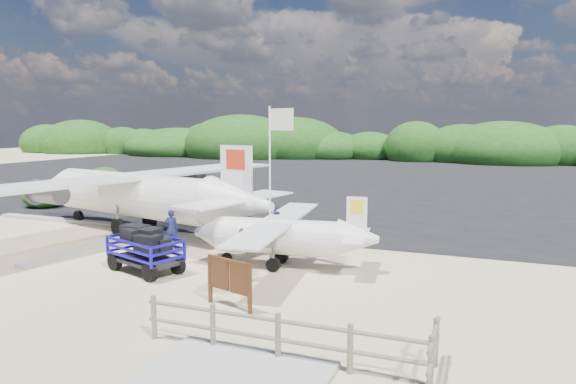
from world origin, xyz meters
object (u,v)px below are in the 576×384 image
crew_a (172,229)px  crew_c (277,235)px  signboard (230,308)px  aircraft_small (261,177)px  baggage_cart (146,272)px  flagpole (270,263)px  crew_b (243,222)px

crew_a → crew_c: (4.34, 0.17, 0.09)m
signboard → crew_a: size_ratio=1.08×
crew_c → aircraft_small: size_ratio=0.26×
baggage_cart → flagpole: 4.16m
signboard → crew_c: crew_c is taller
baggage_cart → crew_b: crew_b is taller
crew_c → crew_b: bearing=-35.9°
baggage_cart → crew_a: (-1.05, 3.04, 0.76)m
signboard → crew_b: (-3.13, 7.16, 0.80)m
baggage_cart → crew_b: 5.33m
flagpole → signboard: size_ratio=3.27×
signboard → crew_a: (-5.15, 5.02, 0.76)m
baggage_cart → crew_a: 3.30m
crew_a → signboard: bearing=119.5°
baggage_cart → crew_b: bearing=98.0°
crew_a → crew_b: size_ratio=0.95×
aircraft_small → crew_a: bearing=100.3°
crew_b → crew_c: bearing=126.8°
signboard → crew_a: crew_a is taller
baggage_cart → crew_b: (0.98, 5.17, 0.80)m
flagpole → crew_c: bearing=93.9°
flagpole → crew_c: (-0.05, 0.73, 0.85)m
aircraft_small → crew_b: bearing=105.9°
signboard → baggage_cart: bearing=171.7°
flagpole → signboard: flagpole is taller
signboard → crew_c: size_ratio=0.97×
crew_a → crew_b: bearing=-149.8°
crew_b → crew_c: size_ratio=0.95×
flagpole → crew_c: flagpole is taller
crew_c → crew_a: bearing=6.8°
baggage_cart → crew_b: size_ratio=1.69×
crew_b → aircraft_small: 26.20m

